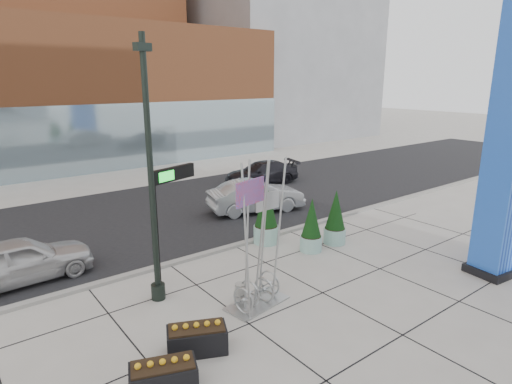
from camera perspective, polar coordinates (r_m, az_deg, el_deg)
ground at (r=14.53m, az=3.16°, el=-12.93°), size 160.00×160.00×0.00m
street_asphalt at (r=22.47m, az=-13.67°, el=-3.07°), size 80.00×12.00×0.02m
curb_edge at (r=17.43m, az=-5.49°, el=-7.84°), size 80.00×0.30×0.12m
tower_podium at (r=37.92m, az=-23.58°, el=11.75°), size 34.00×10.00×11.00m
tower_glass_front at (r=33.54m, az=-20.98°, el=6.58°), size 34.00×0.60×5.00m
building_grey_parking at (r=54.12m, az=2.16°, el=17.23°), size 20.00×18.00×18.00m
lamp_post at (r=13.13m, az=-13.66°, el=-0.98°), size 0.54×0.44×8.01m
public_art_sculpture at (r=13.18m, az=0.19°, el=-10.15°), size 2.13×1.29×4.56m
concrete_bollard at (r=13.64m, az=-2.11°, el=-13.33°), size 0.33×0.33×0.65m
overhead_street_sign at (r=14.34m, az=-10.97°, el=0.89°), size 1.82×0.70×3.93m
round_planter_east at (r=18.28m, az=10.53°, el=-3.46°), size 0.93×0.93×2.32m
round_planter_mid at (r=17.33m, az=7.40°, el=-4.55°), size 0.88×0.88×2.21m
round_planter_west at (r=17.96m, az=1.36°, el=-3.00°), size 1.06×1.06×2.66m
box_planter_north at (r=10.55m, az=-12.24°, el=-22.86°), size 1.64×1.21×0.81m
box_planter_south at (r=11.60m, az=-7.88°, el=-18.71°), size 1.68×1.31×0.83m
car_white_west at (r=16.74m, az=-28.93°, el=-8.02°), size 4.71×2.04×1.58m
car_silver_mid at (r=22.32m, az=0.01°, el=-0.58°), size 5.28×2.93×1.65m
car_dark_east at (r=28.40m, az=0.75°, el=2.58°), size 5.31×3.07×1.45m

